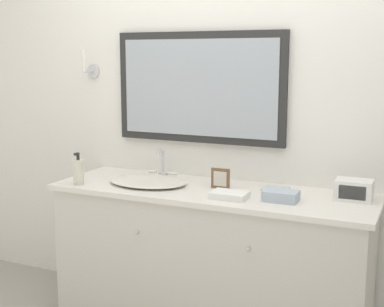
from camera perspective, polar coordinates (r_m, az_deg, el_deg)
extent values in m
cube|color=white|center=(3.28, 4.25, 4.74)|extent=(8.00, 0.06, 2.55)
cube|color=#282828|center=(3.30, 0.76, 7.03)|extent=(1.10, 0.04, 0.68)
cube|color=#9EA8B2|center=(3.28, 0.62, 7.01)|extent=(1.01, 0.01, 0.59)
cylinder|color=silver|center=(3.68, -10.50, 8.64)|extent=(0.09, 0.01, 0.09)
cylinder|color=silver|center=(3.64, -10.95, 8.60)|extent=(0.02, 0.10, 0.02)
cylinder|color=white|center=(3.60, -11.46, 9.68)|extent=(0.02, 0.02, 0.14)
cube|color=beige|center=(3.19, 1.97, -11.51)|extent=(1.79, 0.56, 0.82)
cube|color=silver|center=(3.05, 2.02, -4.13)|extent=(1.85, 0.59, 0.03)
sphere|color=silver|center=(3.00, -5.95, -8.34)|extent=(0.02, 0.02, 0.02)
sphere|color=silver|center=(2.75, 5.98, -10.13)|extent=(0.02, 0.02, 0.02)
ellipsoid|color=silver|center=(3.19, -4.73, -2.95)|extent=(0.48, 0.35, 0.03)
cylinder|color=silver|center=(3.35, -3.12, -2.31)|extent=(0.06, 0.06, 0.03)
cylinder|color=silver|center=(3.34, -3.13, -0.91)|extent=(0.02, 0.02, 0.14)
cylinder|color=silver|center=(3.29, -3.43, 0.15)|extent=(0.02, 0.07, 0.02)
cylinder|color=white|center=(3.39, -4.25, -1.94)|extent=(0.06, 0.02, 0.02)
cylinder|color=white|center=(3.32, -1.97, -2.17)|extent=(0.06, 0.02, 0.02)
cylinder|color=beige|center=(3.22, -12.01, -1.94)|extent=(0.06, 0.06, 0.15)
cylinder|color=black|center=(3.21, -12.07, -0.32)|extent=(0.02, 0.02, 0.04)
cube|color=black|center=(3.19, -12.21, -0.05)|extent=(0.02, 0.03, 0.01)
cube|color=white|center=(2.95, 16.89, -3.73)|extent=(0.19, 0.14, 0.11)
cube|color=black|center=(2.89, 16.72, -4.02)|extent=(0.14, 0.01, 0.07)
cube|color=brown|center=(3.06, 3.05, -2.69)|extent=(0.11, 0.01, 0.12)
cube|color=beige|center=(3.06, 3.00, -2.71)|extent=(0.08, 0.00, 0.08)
cube|color=white|center=(2.87, 4.01, -4.45)|extent=(0.19, 0.14, 0.04)
cube|color=#A8B7C6|center=(2.84, 9.46, -4.48)|extent=(0.18, 0.12, 0.05)
cube|color=silver|center=(3.08, 8.91, -3.76)|extent=(0.14, 0.12, 0.01)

